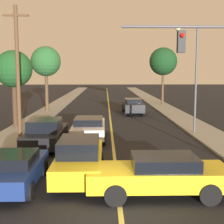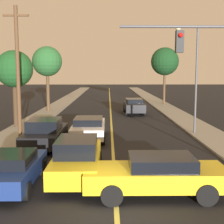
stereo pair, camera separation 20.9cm
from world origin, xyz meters
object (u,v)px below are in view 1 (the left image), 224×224
object	(u,v)px
car_near_lane_second	(89,127)
traffic_signal_mast	(221,69)
car_near_lane_front	(80,158)
tree_left_near	(14,70)
car_far_oncoming	(133,106)
car_outer_lane_front	(14,169)
utility_pole_left	(18,70)
car_crossing_right	(160,174)
tree_right_near	(163,62)
tree_left_far	(46,62)
streetlamp_right	(191,65)
car_outer_lane_second	(46,133)

from	to	relation	value
car_near_lane_second	traffic_signal_mast	xyz separation A→B (m)	(5.93, -6.42, 3.64)
car_near_lane_front	tree_left_near	xyz separation A→B (m)	(-5.83, 11.45, 3.61)
car_near_lane_front	car_far_oncoming	size ratio (longest dim) A/B	0.95
car_outer_lane_front	utility_pole_left	bearing A→B (deg)	103.70
car_crossing_right	tree_right_near	xyz separation A→B (m)	(5.64, 30.23, 4.86)
car_crossing_right	tree_left_near	size ratio (longest dim) A/B	0.85
traffic_signal_mast	car_near_lane_second	bearing A→B (deg)	132.75
car_crossing_right	tree_left_far	bearing A→B (deg)	19.48
car_near_lane_front	tree_left_near	bearing A→B (deg)	116.97
streetlamp_right	tree_right_near	xyz separation A→B (m)	(1.70, 19.55, 0.89)
tree_left_far	car_near_lane_front	bearing A→B (deg)	-76.16
utility_pole_left	car_near_lane_second	bearing A→B (deg)	-4.08
car_outer_lane_second	tree_left_near	distance (m)	7.96
car_far_oncoming	tree_right_near	world-z (taller)	tree_right_near
car_near_lane_front	streetlamp_right	distance (m)	11.83
streetlamp_right	utility_pole_left	size ratio (longest dim) A/B	0.88
car_outer_lane_front	car_outer_lane_second	world-z (taller)	car_outer_lane_second
tree_left_far	tree_right_near	size ratio (longest dim) A/B	0.94
car_far_oncoming	streetlamp_right	bearing A→B (deg)	105.09
car_outer_lane_second	car_near_lane_second	bearing A→B (deg)	40.51
car_outer_lane_second	utility_pole_left	world-z (taller)	utility_pole_left
car_crossing_right	tree_left_near	bearing A→B (deg)	33.33
car_near_lane_front	car_far_oncoming	distance (m)	20.15
car_far_oncoming	car_outer_lane_front	bearing A→B (deg)	73.22
car_near_lane_second	car_outer_lane_second	xyz separation A→B (m)	(-2.35, -2.01, 0.05)
car_crossing_right	traffic_signal_mast	size ratio (longest dim) A/B	0.78
traffic_signal_mast	tree_right_near	world-z (taller)	tree_right_near
car_outer_lane_second	streetlamp_right	xyz separation A→B (m)	(9.21, 3.55, 3.90)
car_near_lane_front	car_near_lane_second	xyz separation A→B (m)	(-0.00, 7.29, -0.06)
car_crossing_right	utility_pole_left	distance (m)	12.53
car_far_oncoming	streetlamp_right	size ratio (longest dim) A/B	0.71
traffic_signal_mast	car_near_lane_front	bearing A→B (deg)	-171.62
car_near_lane_front	tree_right_near	world-z (taller)	tree_right_near
car_outer_lane_front	car_near_lane_front	bearing A→B (deg)	23.03
car_far_oncoming	car_crossing_right	distance (m)	21.64
car_outer_lane_front	tree_right_near	world-z (taller)	tree_right_near
car_outer_lane_second	streetlamp_right	bearing A→B (deg)	21.07
car_near_lane_second	tree_right_near	size ratio (longest dim) A/B	0.67
car_near_lane_second	car_crossing_right	size ratio (longest dim) A/B	1.00
car_near_lane_front	car_near_lane_second	distance (m)	7.29
tree_right_near	car_crossing_right	bearing A→B (deg)	-100.56
car_outer_lane_front	car_far_oncoming	bearing A→B (deg)	73.22
car_crossing_right	traffic_signal_mast	xyz separation A→B (m)	(3.01, 2.73, 3.66)
car_outer_lane_front	car_near_lane_second	bearing A→B (deg)	74.14
car_outer_lane_second	tree_left_far	world-z (taller)	tree_left_far
car_near_lane_front	tree_left_far	distance (m)	22.24
car_outer_lane_front	tree_left_far	distance (m)	22.81
car_far_oncoming	utility_pole_left	size ratio (longest dim) A/B	0.63
car_outer_lane_front	tree_left_far	xyz separation A→B (m)	(-2.85, 22.14, 4.66)
car_far_oncoming	traffic_signal_mast	world-z (taller)	traffic_signal_mast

